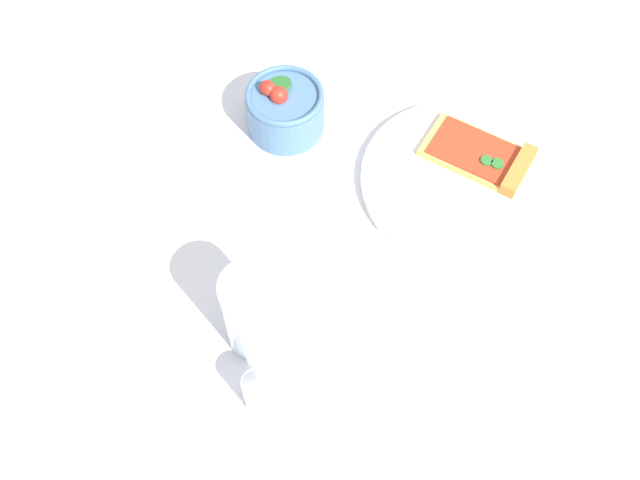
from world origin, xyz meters
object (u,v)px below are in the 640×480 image
pizza_slice_main (485,157)px  pepper_shaker (259,391)px  plate (461,181)px  soda_glass (255,313)px  salad_bowl (285,109)px

pizza_slice_main → pepper_shaker: bearing=83.2°
plate → soda_glass: (0.09, 0.32, 0.05)m
pizza_slice_main → pepper_shaker: (0.05, 0.43, 0.01)m
soda_glass → pepper_shaker: (-0.05, 0.06, -0.02)m
salad_bowl → pepper_shaker: (-0.21, 0.34, -0.00)m
soda_glass → pizza_slice_main: bearing=-105.6°
pizza_slice_main → plate: bearing=76.7°
plate → pepper_shaker: 0.39m
pizza_slice_main → salad_bowl: size_ratio=1.36×
plate → pepper_shaker: (0.04, 0.39, 0.03)m
pizza_slice_main → salad_bowl: 0.28m
pepper_shaker → salad_bowl: bearing=-58.4°
salad_bowl → soda_glass: size_ratio=0.85×
pizza_slice_main → soda_glass: size_ratio=1.15×
salad_bowl → soda_glass: soda_glass is taller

